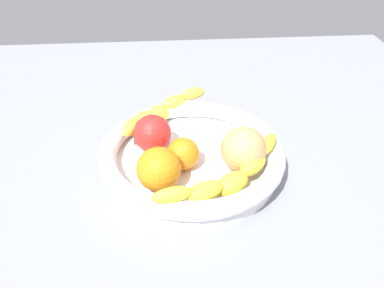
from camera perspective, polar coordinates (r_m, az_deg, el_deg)
The scene contains 8 objects.
kitchen_counter at distance 69.12cm, azimuth 0.00°, elevation -4.41°, with size 120.00×120.00×3.00cm, color gray.
fruit_bowl at distance 66.60cm, azimuth 0.00°, elevation -1.73°, with size 30.76×30.76×4.95cm.
banana_draped_left at distance 59.39cm, azimuth 5.32°, elevation -4.69°, with size 15.50×21.41×4.76cm.
banana_draped_right at distance 74.56cm, azimuth -4.64°, elevation 4.61°, with size 15.82×16.20×4.93cm.
orange_front at distance 59.53cm, azimuth -4.78°, elevation -3.60°, with size 6.77×6.77×6.77cm, color orange.
orange_mid_left at distance 63.64cm, azimuth -1.28°, elevation -1.39°, with size 5.26×5.26×5.26cm, color orange.
peach_blush at distance 63.39cm, azimuth 7.36°, elevation -0.75°, with size 7.30×7.30×7.30cm, color #F9A060.
tomato_red at distance 67.62cm, azimuth -5.70°, elevation 1.51°, with size 6.47×6.47×6.47cm, color red.
Camera 1 is at (53.00, -4.16, 45.68)cm, focal length 37.25 mm.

